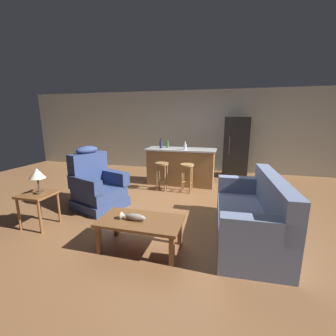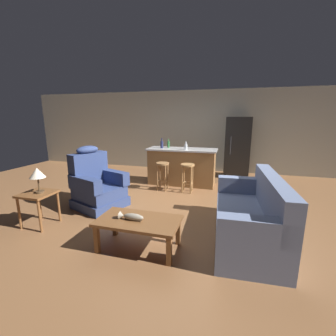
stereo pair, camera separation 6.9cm
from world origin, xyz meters
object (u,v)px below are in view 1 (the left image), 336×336
object	(u,v)px
bar_stool_right	(187,173)
bottle_tall_green	(185,146)
kitchen_island	(181,166)
bottle_short_amber	(161,144)
fish_figurine	(133,217)
coffee_table	(140,224)
recliner_near_lamp	(97,186)
bar_stool_left	(162,171)
bottle_wine_dark	(168,144)
end_table	(38,199)
couch	(252,216)
table_lamp	(37,175)
refrigerator	(236,147)

from	to	relation	value
bar_stool_right	bottle_tall_green	xyz separation A→B (m)	(-0.15, 0.50, 0.56)
kitchen_island	bottle_short_amber	bearing A→B (deg)	-175.17
fish_figurine	kitchen_island	xyz separation A→B (m)	(-0.01, 3.17, 0.02)
coffee_table	recliner_near_lamp	world-z (taller)	recliner_near_lamp
kitchen_island	bar_stool_left	world-z (taller)	kitchen_island
bar_stool_left	bottle_tall_green	xyz separation A→B (m)	(0.47, 0.50, 0.56)
fish_figurine	bottle_wine_dark	bearing A→B (deg)	96.99
bar_stool_right	end_table	bearing A→B (deg)	-130.97
coffee_table	couch	world-z (taller)	couch
fish_figurine	bar_stool_left	bearing A→B (deg)	97.76
couch	bottle_short_amber	distance (m)	3.28
coffee_table	end_table	size ratio (longest dim) A/B	1.96
kitchen_island	bottle_short_amber	distance (m)	0.79
bottle_wine_dark	kitchen_island	bearing A→B (deg)	-14.69
table_lamp	recliner_near_lamp	bearing A→B (deg)	67.55
coffee_table	kitchen_island	world-z (taller)	kitchen_island
fish_figurine	kitchen_island	size ratio (longest dim) A/B	0.19
bottle_wine_dark	coffee_table	bearing A→B (deg)	-81.43
couch	bar_stool_left	world-z (taller)	couch
kitchen_island	bottle_tall_green	bearing A→B (deg)	-45.38
bottle_tall_green	bottle_short_amber	xyz separation A→B (m)	(-0.66, 0.08, 0.03)
table_lamp	bottle_tall_green	distance (m)	3.35
table_lamp	bottle_short_amber	size ratio (longest dim) A/B	1.52
table_lamp	refrigerator	xyz separation A→B (m)	(3.10, 4.14, 0.01)
fish_figurine	end_table	size ratio (longest dim) A/B	0.61
bottle_short_amber	bar_stool_left	bearing A→B (deg)	-71.51
couch	table_lamp	size ratio (longest dim) A/B	4.73
bottle_short_amber	bar_stool_right	bearing A→B (deg)	-35.80
end_table	table_lamp	size ratio (longest dim) A/B	1.37
bar_stool_left	bottle_wine_dark	distance (m)	0.93
fish_figurine	coffee_table	bearing A→B (deg)	21.42
coffee_table	couch	bearing A→B (deg)	24.77
table_lamp	couch	bearing A→B (deg)	8.29
coffee_table	kitchen_island	size ratio (longest dim) A/B	0.61
end_table	refrigerator	xyz separation A→B (m)	(3.14, 4.15, 0.42)
coffee_table	refrigerator	world-z (taller)	refrigerator
coffee_table	refrigerator	distance (m)	4.56
couch	bottle_wine_dark	distance (m)	3.30
fish_figurine	bottle_short_amber	xyz separation A→B (m)	(-0.54, 3.13, 0.59)
recliner_near_lamp	coffee_table	bearing A→B (deg)	-19.85
end_table	table_lamp	bearing A→B (deg)	14.17
fish_figurine	recliner_near_lamp	size ratio (longest dim) A/B	0.28
bar_stool_left	bottle_short_amber	bearing A→B (deg)	108.49
couch	bottle_wine_dark	xyz separation A→B (m)	(-1.96, 2.57, 0.70)
bottle_wine_dark	bar_stool_left	bearing A→B (deg)	-85.69
bottle_tall_green	bottle_wine_dark	world-z (taller)	bottle_wine_dark
end_table	table_lamp	distance (m)	0.41
couch	end_table	world-z (taller)	couch
bar_stool_left	couch	bearing A→B (deg)	-43.91
couch	recliner_near_lamp	distance (m)	2.90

